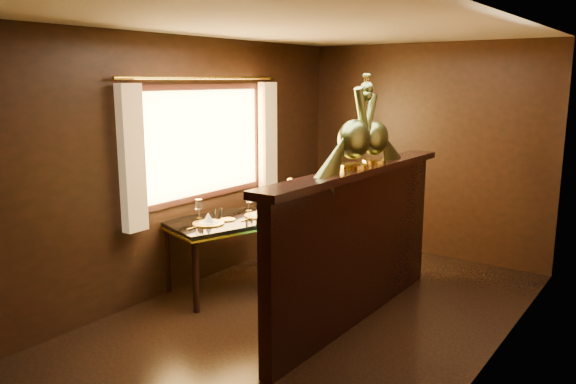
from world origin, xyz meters
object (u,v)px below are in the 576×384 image
chair_right (301,231)px  peacock_left (355,122)px  peacock_right (375,123)px  dining_table (231,225)px  chair_left (324,244)px

chair_right → peacock_left: 1.45m
peacock_left → peacock_right: size_ratio=1.10×
peacock_left → dining_table: bearing=179.2°
peacock_left → chair_right: bearing=153.0°
dining_table → chair_left: chair_left is taller
chair_right → peacock_right: peacock_right is taller
dining_table → chair_left: bearing=23.7°
peacock_left → peacock_right: peacock_left is taller
dining_table → peacock_right: bearing=32.0°
peacock_left → peacock_right: 0.37m
chair_right → peacock_left: bearing=-5.2°
dining_table → peacock_left: peacock_left is taller
chair_left → peacock_right: peacock_right is taller
dining_table → peacock_right: 1.76m
chair_left → chair_right: 0.53m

